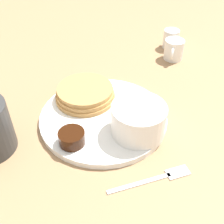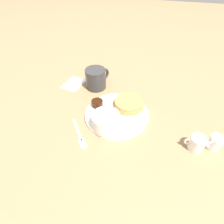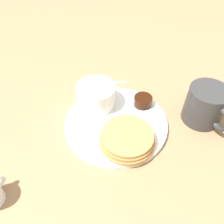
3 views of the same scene
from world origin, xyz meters
The scene contains 9 objects.
ground_plane centered at (0.00, 0.00, 0.00)m, with size 4.00×4.00×0.00m, color #93704C.
plate centered at (0.00, 0.00, 0.01)m, with size 0.25×0.25×0.01m.
pancake_stack centered at (0.05, -0.04, 0.03)m, with size 0.12×0.12×0.03m.
bowl centered at (-0.07, 0.02, 0.04)m, with size 0.10×0.10×0.06m.
syrup_cup centered at (0.02, 0.09, 0.02)m, with size 0.05×0.05×0.02m.
butter_ramekin centered at (-0.09, 0.04, 0.03)m, with size 0.04×0.04×0.04m.
coffee_mug centered at (0.16, 0.13, 0.05)m, with size 0.12×0.09×0.09m.
fork centered at (-0.13, 0.10, 0.00)m, with size 0.12×0.10×0.00m.
napkin centered at (0.16, 0.25, 0.00)m, with size 0.12×0.10×0.00m.
Camera 3 is at (0.19, -0.29, 0.40)m, focal length 35.00 mm.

